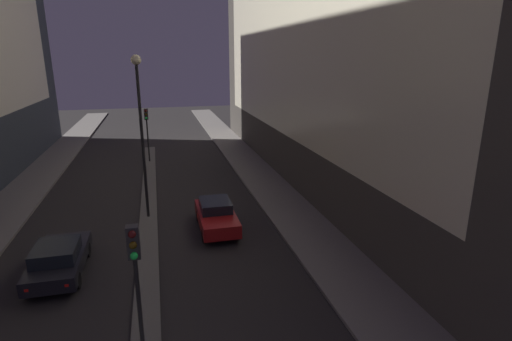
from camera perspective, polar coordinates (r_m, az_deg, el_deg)
building_right at (r=28.96m, az=10.12°, el=18.39°), size 6.01×41.28×19.95m
median_strip at (r=24.66m, az=-15.07°, el=-4.98°), size 0.94×32.48×0.12m
traffic_light_near at (r=11.16m, az=-16.82°, el=-13.15°), size 0.32×0.42×4.42m
traffic_light_mid at (r=34.19m, az=-15.34°, el=6.56°), size 0.32×0.42×4.42m
street_lamp at (r=21.62m, az=-16.22°, el=7.99°), size 0.51×0.51×8.63m
car_left_lane at (r=18.48m, az=-26.36°, el=-11.23°), size 1.91×4.26×1.44m
car_right_lane at (r=20.83m, az=-5.69°, el=-6.39°), size 1.81×4.18×1.48m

